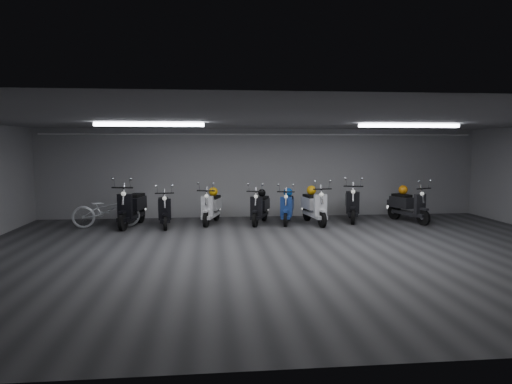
{
  "coord_description": "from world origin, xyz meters",
  "views": [
    {
      "loc": [
        -1.68,
        -9.37,
        2.28
      ],
      "look_at": [
        -0.47,
        2.5,
        1.05
      ],
      "focal_mm": 31.9,
      "sensor_mm": 36.0,
      "label": 1
    }
  ],
  "objects": [
    {
      "name": "ceiling",
      "position": [
        0.0,
        0.0,
        2.8
      ],
      "size": [
        14.0,
        10.0,
        0.01
      ],
      "primitive_type": "cube",
      "color": "slate",
      "rests_on": "ground"
    },
    {
      "name": "conduit",
      "position": [
        0.0,
        4.92,
        2.62
      ],
      "size": [
        13.6,
        0.05,
        0.05
      ],
      "primitive_type": "cylinder",
      "rotation": [
        0.0,
        1.57,
        0.0
      ],
      "color": "white",
      "rests_on": "back_wall"
    },
    {
      "name": "scooter_1",
      "position": [
        -2.97,
        3.38,
        0.63
      ],
      "size": [
        0.78,
        1.74,
        1.25
      ],
      "primitive_type": null,
      "rotation": [
        0.0,
        0.0,
        0.13
      ],
      "color": "black",
      "rests_on": "floor"
    },
    {
      "name": "scooter_2",
      "position": [
        -1.65,
        3.77,
        0.63
      ],
      "size": [
        1.0,
        1.8,
        1.27
      ],
      "primitive_type": null,
      "rotation": [
        0.0,
        0.0,
        -0.27
      ],
      "color": "silver",
      "rests_on": "floor"
    },
    {
      "name": "scooter_3",
      "position": [
        -0.25,
        3.6,
        0.62
      ],
      "size": [
        1.1,
        1.76,
        1.24
      ],
      "primitive_type": null,
      "rotation": [
        0.0,
        0.0,
        -0.35
      ],
      "color": "black",
      "rests_on": "floor"
    },
    {
      "name": "helmet_2",
      "position": [
        -1.59,
        3.99,
        0.92
      ],
      "size": [
        0.27,
        0.27,
        0.27
      ],
      "primitive_type": "sphere",
      "color": "#F4AA0E",
      "rests_on": "scooter_2"
    },
    {
      "name": "front_wall",
      "position": [
        0.0,
        -5.0,
        1.4
      ],
      "size": [
        14.0,
        0.01,
        2.8
      ],
      "primitive_type": "cube",
      "color": "gray",
      "rests_on": "ground"
    },
    {
      "name": "scooter_9",
      "position": [
        4.17,
        3.45,
        0.65
      ],
      "size": [
        1.15,
        1.85,
        1.31
      ],
      "primitive_type": null,
      "rotation": [
        0.0,
        0.0,
        0.35
      ],
      "color": "black",
      "rests_on": "floor"
    },
    {
      "name": "floor",
      "position": [
        0.0,
        0.0,
        -0.01
      ],
      "size": [
        14.0,
        10.0,
        0.01
      ],
      "primitive_type": "cube",
      "color": "#313134",
      "rests_on": "ground"
    },
    {
      "name": "scooter_0",
      "position": [
        -3.87,
        3.51,
        0.72
      ],
      "size": [
        1.03,
        2.03,
        1.44
      ],
      "primitive_type": null,
      "rotation": [
        0.0,
        0.0,
        -0.2
      ],
      "color": "black",
      "rests_on": "floor"
    },
    {
      "name": "helmet_1",
      "position": [
        0.61,
        3.84,
        0.89
      ],
      "size": [
        0.27,
        0.27,
        0.27
      ],
      "primitive_type": "sphere",
      "color": "#0E459E",
      "rests_on": "scooter_4"
    },
    {
      "name": "scooter_6",
      "position": [
        1.32,
        3.42,
        0.67
      ],
      "size": [
        0.85,
        1.86,
        1.34
      ],
      "primitive_type": null,
      "rotation": [
        0.0,
        0.0,
        0.15
      ],
      "color": "white",
      "rests_on": "floor"
    },
    {
      "name": "helmet_4",
      "position": [
        -0.17,
        3.82,
        0.89
      ],
      "size": [
        0.23,
        0.23,
        0.23
      ],
      "primitive_type": "sphere",
      "color": "black",
      "rests_on": "scooter_3"
    },
    {
      "name": "scooter_8",
      "position": [
        2.56,
        3.82,
        0.69
      ],
      "size": [
        1.07,
        1.95,
        1.38
      ],
      "primitive_type": null,
      "rotation": [
        0.0,
        0.0,
        -0.26
      ],
      "color": "black",
      "rests_on": "floor"
    },
    {
      "name": "fluor_strip_right",
      "position": [
        3.0,
        1.0,
        2.74
      ],
      "size": [
        2.4,
        0.18,
        0.08
      ],
      "primitive_type": "cube",
      "color": "white",
      "rests_on": "ceiling"
    },
    {
      "name": "helmet_3",
      "position": [
        4.09,
        3.68,
        0.95
      ],
      "size": [
        0.28,
        0.28,
        0.28
      ],
      "primitive_type": "sphere",
      "color": "orange",
      "rests_on": "scooter_9"
    },
    {
      "name": "bicycle",
      "position": [
        -4.57,
        3.51,
        0.58
      ],
      "size": [
        1.88,
        0.89,
        1.17
      ],
      "primitive_type": "imported",
      "rotation": [
        0.0,
        0.0,
        1.71
      ],
      "color": "silver",
      "rests_on": "floor"
    },
    {
      "name": "back_wall",
      "position": [
        0.0,
        5.0,
        1.4
      ],
      "size": [
        14.0,
        0.01,
        2.8
      ],
      "primitive_type": "cube",
      "color": "gray",
      "rests_on": "ground"
    },
    {
      "name": "fluor_strip_left",
      "position": [
        -3.0,
        1.0,
        2.74
      ],
      "size": [
        2.4,
        0.18,
        0.08
      ],
      "primitive_type": "cube",
      "color": "white",
      "rests_on": "ceiling"
    },
    {
      "name": "scooter_4",
      "position": [
        0.56,
        3.62,
        0.61
      ],
      "size": [
        0.94,
        1.72,
        1.22
      ],
      "primitive_type": null,
      "rotation": [
        0.0,
        0.0,
        -0.25
      ],
      "color": "navy",
      "rests_on": "floor"
    },
    {
      "name": "helmet_0",
      "position": [
        1.28,
        3.67,
        0.97
      ],
      "size": [
        0.28,
        0.28,
        0.28
      ],
      "primitive_type": "sphere",
      "color": "#EFA30E",
      "rests_on": "scooter_6"
    }
  ]
}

